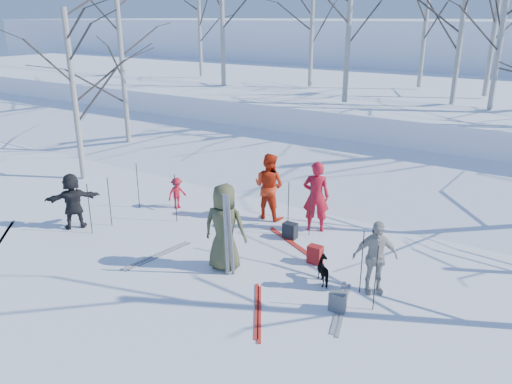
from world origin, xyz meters
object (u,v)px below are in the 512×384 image
Objects in this scene: skier_grey_west at (73,201)px; skier_cream_east at (375,257)px; skier_redor_behind at (269,186)px; dog at (325,271)px; skier_red_north at (316,196)px; skier_olive_center at (225,227)px; backpack_dark at (290,231)px; backpack_grey at (338,302)px; skier_red_seated at (177,193)px; backpack_red at (315,254)px.

skier_cream_east is at bearing 135.58° from skier_grey_west.
dog is (2.87, -2.40, -0.65)m from skier_redor_behind.
skier_cream_east is at bearing 150.40° from skier_redor_behind.
skier_red_north reaches higher than skier_grey_west.
skier_olive_center is 2.33m from backpack_dark.
backpack_grey is (2.79, -0.22, -0.78)m from skier_olive_center.
skier_red_seated is at bearing -61.72° from dog.
skier_olive_center is 2.16m from backpack_red.
skier_red_seated is 6.58m from skier_cream_east.
skier_grey_west is (-3.90, -3.37, -0.17)m from skier_redor_behind.
skier_red_seated reaches higher than backpack_grey.
skier_cream_east reaches higher than backpack_grey.
skier_grey_west reaches higher than backpack_red.
skier_olive_center is 4.86× the size of backpack_dark.
skier_redor_behind is 3.80m from dog.
skier_redor_behind is 4.36× the size of backpack_red.
skier_red_north is at bearing 70.13° from backpack_dark.
backpack_dark is (-2.67, 1.33, -0.57)m from skier_cream_east.
skier_red_north is at bearing -104.48° from dog.
dog is at bearing 135.05° from skier_grey_west.
skier_redor_behind reaches higher than skier_cream_east.
backpack_grey is (7.43, 0.14, -0.55)m from skier_grey_west.
skier_redor_behind reaches higher than backpack_red.
skier_red_north is 1.12m from backpack_dark.
backpack_red is at bearing 93.59° from skier_red_north.
skier_grey_west is 3.92× the size of backpack_grey.
skier_redor_behind is 1.61m from backpack_dark.
skier_olive_center reaches higher than backpack_grey.
backpack_grey is at bearing 82.90° from dog.
skier_grey_west is (-1.30, -2.54, 0.29)m from skier_red_seated.
backpack_red is at bearing 141.80° from skier_grey_west.
backpack_dark is at bearing 142.70° from backpack_red.
backpack_grey is (1.24, -1.51, -0.02)m from backpack_red.
skier_red_north is 1.20× the size of skier_cream_east.
skier_cream_east reaches higher than backpack_red.
backpack_red is (2.30, -1.72, -0.71)m from skier_redor_behind.
skier_cream_east is at bearing 146.70° from dog.
skier_red_north is 4.15m from skier_red_seated.
skier_grey_west is at bearing -178.92° from backpack_grey.
skier_cream_east is 3.04m from backpack_dark.
skier_red_seated is 0.62× the size of skier_grey_west.
dog reaches higher than backpack_red.
skier_grey_west is 7.46m from backpack_grey.
skier_olive_center is at bearing -140.35° from backpack_red.
skier_red_seated is 2.29× the size of backpack_dark.
backpack_grey is 3.35m from backpack_dark.
skier_cream_east reaches higher than skier_red_seated.
skier_grey_west reaches higher than dog.
skier_redor_behind is at bearing 114.86° from skier_cream_east.
backpack_red is (-0.58, 0.68, -0.06)m from dog.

